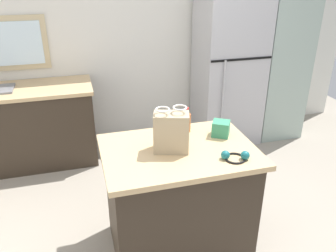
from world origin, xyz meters
The scene contains 10 objects.
ground centered at (0.00, 0.00, 0.00)m, with size 6.86×6.86×0.00m, color #9E9384.
back_wall centered at (-0.02, 2.21, 1.27)m, with size 5.72×0.13×2.54m.
kitchen_island centered at (-0.20, 0.07, 0.46)m, with size 1.13×0.80×0.91m.
refrigerator centered at (0.99, 1.81, 0.93)m, with size 0.77×0.69×1.85m.
tall_cabinet centered at (1.69, 1.81, 1.11)m, with size 0.60×0.61×2.22m.
sink_counter centered at (-1.49, 1.81, 0.47)m, with size 1.57×0.67×1.10m.
shopping_bag centered at (-0.26, 0.07, 1.06)m, with size 0.28×0.21×0.33m.
small_box centered at (0.19, 0.20, 0.97)m, with size 0.13×0.12×0.12m, color #388E66.
bottle centered at (-0.05, 0.34, 1.00)m, with size 0.06×0.06×0.21m.
ear_defenders centered at (0.14, -0.17, 0.93)m, with size 0.19×0.19×0.06m.
Camera 1 is at (-0.87, -2.06, 2.15)m, focal length 37.22 mm.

